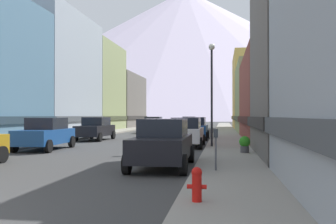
% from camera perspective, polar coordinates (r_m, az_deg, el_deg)
% --- Properties ---
extents(sidewalk_left, '(2.50, 100.00, 0.15)m').
position_cam_1_polar(sidewalk_left, '(42.14, -8.43, -3.04)').
color(sidewalk_left, gray).
rests_on(sidewalk_left, ground).
extents(sidewalk_right, '(2.50, 100.00, 0.15)m').
position_cam_1_polar(sidewalk_right, '(40.33, 8.85, -3.15)').
color(sidewalk_right, gray).
rests_on(sidewalk_right, ground).
extents(storefront_left_2, '(6.95, 11.93, 11.84)m').
position_cam_1_polar(storefront_left_2, '(38.24, -17.73, 5.22)').
color(storefront_left_2, '#99A5B2').
rests_on(storefront_left_2, ground).
extents(storefront_left_3, '(8.94, 10.35, 11.06)m').
position_cam_1_polar(storefront_left_3, '(48.88, -12.94, 3.50)').
color(storefront_left_3, '#8C9966').
rests_on(storefront_left_3, ground).
extents(storefront_left_4, '(6.76, 13.30, 8.49)m').
position_cam_1_polar(storefront_left_4, '(60.13, -7.68, 1.53)').
color(storefront_left_4, '#66605B').
rests_on(storefront_left_4, ground).
extents(storefront_right_2, '(7.55, 13.53, 6.31)m').
position_cam_1_polar(storefront_right_2, '(28.69, 18.80, 1.73)').
color(storefront_right_2, brown).
rests_on(storefront_right_2, ground).
extents(storefront_right_3, '(6.35, 12.38, 7.50)m').
position_cam_1_polar(storefront_right_3, '(41.70, 14.72, 1.80)').
color(storefront_right_3, '#8C9966').
rests_on(storefront_right_3, ground).
extents(storefront_right_4, '(9.01, 12.21, 10.61)m').
position_cam_1_polar(storefront_right_4, '(54.40, 14.67, 2.86)').
color(storefront_right_4, '#D8B259').
rests_on(storefront_right_4, ground).
extents(car_left_1, '(2.25, 4.48, 1.78)m').
position_cam_1_polar(car_left_1, '(21.69, -18.37, -3.18)').
color(car_left_1, '#19478C').
rests_on(car_left_1, ground).
extents(car_left_2, '(2.08, 4.41, 1.78)m').
position_cam_1_polar(car_left_2, '(29.20, -11.11, -2.52)').
color(car_left_2, black).
rests_on(car_left_2, ground).
extents(car_right_0, '(2.11, 4.42, 1.78)m').
position_cam_1_polar(car_right_0, '(13.56, -0.80, -4.79)').
color(car_right_0, black).
rests_on(car_right_0, ground).
extents(car_right_1, '(2.06, 4.40, 1.78)m').
position_cam_1_polar(car_right_1, '(22.45, 2.89, -3.12)').
color(car_right_1, silver).
rests_on(car_right_1, ground).
extents(car_right_2, '(2.06, 4.40, 1.78)m').
position_cam_1_polar(car_right_2, '(29.48, 4.23, -2.51)').
color(car_right_2, '#19478C').
rests_on(car_right_2, ground).
extents(car_driving_0, '(2.06, 4.40, 1.78)m').
position_cam_1_polar(car_driving_0, '(40.56, -2.31, -1.98)').
color(car_driving_0, '#B28419').
rests_on(car_driving_0, ground).
extents(car_driving_1, '(2.06, 4.40, 1.78)m').
position_cam_1_polar(car_driving_1, '(48.98, 3.33, -1.73)').
color(car_driving_1, '#19478C').
rests_on(car_driving_1, ground).
extents(fire_hydrant_near, '(0.40, 0.22, 0.70)m').
position_cam_1_polar(fire_hydrant_near, '(7.66, 4.47, -10.89)').
color(fire_hydrant_near, red).
rests_on(fire_hydrant_near, sidewalk_right).
extents(parking_meter_near, '(0.14, 0.10, 1.33)m').
position_cam_1_polar(parking_meter_near, '(11.95, 7.38, -4.81)').
color(parking_meter_near, '#595960').
rests_on(parking_meter_near, sidewalk_right).
extents(potted_plant_0, '(0.52, 0.52, 0.78)m').
position_cam_1_polar(potted_plant_0, '(17.89, 11.76, -4.81)').
color(potted_plant_0, '#4C4C51').
rests_on(potted_plant_0, sidewalk_right).
extents(streetlamp_right, '(0.36, 0.36, 5.86)m').
position_cam_1_polar(streetlamp_right, '(21.30, 6.76, 5.06)').
color(streetlamp_right, black).
rests_on(streetlamp_right, sidewalk_right).
extents(mountain_backdrop, '(303.71, 303.71, 92.97)m').
position_cam_1_polar(mountain_backdrop, '(270.32, 2.74, 8.93)').
color(mountain_backdrop, silver).
rests_on(mountain_backdrop, ground).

